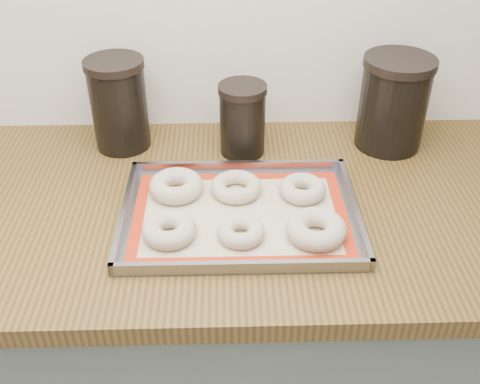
{
  "coord_description": "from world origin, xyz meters",
  "views": [
    {
      "loc": [
        -0.07,
        0.74,
        1.58
      ],
      "look_at": [
        -0.04,
        1.61,
        0.96
      ],
      "focal_mm": 42.0,
      "sensor_mm": 36.0,
      "label": 1
    }
  ],
  "objects_px": {
    "baking_tray": "(240,214)",
    "bagel_front_right": "(316,229)",
    "bagel_back_left": "(176,186)",
    "bagel_front_left": "(169,230)",
    "bagel_back_right": "(302,189)",
    "bagel_back_mid": "(236,187)",
    "canister_mid": "(242,119)",
    "bagel_front_mid": "(241,231)",
    "canister_right": "(393,103)",
    "canister_left": "(119,104)"
  },
  "relations": [
    {
      "from": "canister_left",
      "to": "bagel_back_mid",
      "type": "bearing_deg",
      "value": -38.99
    },
    {
      "from": "canister_left",
      "to": "canister_mid",
      "type": "xyz_separation_m",
      "value": [
        0.28,
        -0.04,
        -0.02
      ]
    },
    {
      "from": "bagel_front_mid",
      "to": "bagel_back_mid",
      "type": "distance_m",
      "value": 0.14
    },
    {
      "from": "bagel_front_mid",
      "to": "canister_right",
      "type": "distance_m",
      "value": 0.5
    },
    {
      "from": "bagel_front_left",
      "to": "bagel_front_mid",
      "type": "height_order",
      "value": "bagel_front_left"
    },
    {
      "from": "bagel_back_left",
      "to": "bagel_front_left",
      "type": "bearing_deg",
      "value": -91.6
    },
    {
      "from": "bagel_back_right",
      "to": "canister_left",
      "type": "bearing_deg",
      "value": 150.64
    },
    {
      "from": "bagel_back_left",
      "to": "canister_left",
      "type": "height_order",
      "value": "canister_left"
    },
    {
      "from": "bagel_front_mid",
      "to": "canister_right",
      "type": "relative_size",
      "value": 0.41
    },
    {
      "from": "bagel_back_mid",
      "to": "canister_mid",
      "type": "height_order",
      "value": "canister_mid"
    },
    {
      "from": "bagel_front_left",
      "to": "bagel_front_right",
      "type": "relative_size",
      "value": 0.9
    },
    {
      "from": "bagel_front_left",
      "to": "baking_tray",
      "type": "bearing_deg",
      "value": 25.66
    },
    {
      "from": "bagel_front_left",
      "to": "bagel_back_mid",
      "type": "distance_m",
      "value": 0.19
    },
    {
      "from": "bagel_back_left",
      "to": "canister_left",
      "type": "bearing_deg",
      "value": 123.39
    },
    {
      "from": "bagel_front_left",
      "to": "canister_mid",
      "type": "xyz_separation_m",
      "value": [
        0.15,
        0.31,
        0.06
      ]
    },
    {
      "from": "baking_tray",
      "to": "bagel_front_left",
      "type": "bearing_deg",
      "value": -154.34
    },
    {
      "from": "bagel_front_left",
      "to": "bagel_back_mid",
      "type": "xyz_separation_m",
      "value": [
        0.13,
        0.14,
        -0.0
      ]
    },
    {
      "from": "baking_tray",
      "to": "bagel_front_left",
      "type": "relative_size",
      "value": 4.54
    },
    {
      "from": "bagel_front_left",
      "to": "bagel_back_left",
      "type": "xyz_separation_m",
      "value": [
        0.0,
        0.14,
        0.0
      ]
    },
    {
      "from": "bagel_front_mid",
      "to": "canister_left",
      "type": "bearing_deg",
      "value": 126.87
    },
    {
      "from": "bagel_front_mid",
      "to": "canister_right",
      "type": "xyz_separation_m",
      "value": [
        0.36,
        0.34,
        0.09
      ]
    },
    {
      "from": "bagel_back_mid",
      "to": "canister_mid",
      "type": "relative_size",
      "value": 0.63
    },
    {
      "from": "bagel_back_mid",
      "to": "baking_tray",
      "type": "bearing_deg",
      "value": -85.52
    },
    {
      "from": "baking_tray",
      "to": "bagel_front_mid",
      "type": "xyz_separation_m",
      "value": [
        -0.0,
        -0.07,
        0.01
      ]
    },
    {
      "from": "baking_tray",
      "to": "canister_mid",
      "type": "relative_size",
      "value": 2.78
    },
    {
      "from": "bagel_back_right",
      "to": "canister_right",
      "type": "relative_size",
      "value": 0.44
    },
    {
      "from": "bagel_back_left",
      "to": "canister_mid",
      "type": "bearing_deg",
      "value": 50.44
    },
    {
      "from": "bagel_back_left",
      "to": "bagel_back_right",
      "type": "distance_m",
      "value": 0.26
    },
    {
      "from": "bagel_back_left",
      "to": "bagel_back_mid",
      "type": "distance_m",
      "value": 0.12
    },
    {
      "from": "bagel_back_left",
      "to": "bagel_back_right",
      "type": "relative_size",
      "value": 1.17
    },
    {
      "from": "baking_tray",
      "to": "bagel_back_left",
      "type": "bearing_deg",
      "value": 149.3
    },
    {
      "from": "bagel_front_mid",
      "to": "bagel_front_right",
      "type": "height_order",
      "value": "bagel_front_right"
    },
    {
      "from": "canister_right",
      "to": "baking_tray",
      "type": "bearing_deg",
      "value": -142.64
    },
    {
      "from": "bagel_back_mid",
      "to": "canister_left",
      "type": "relative_size",
      "value": 0.49
    },
    {
      "from": "baking_tray",
      "to": "bagel_front_right",
      "type": "xyz_separation_m",
      "value": [
        0.14,
        -0.07,
        0.02
      ]
    },
    {
      "from": "bagel_front_mid",
      "to": "canister_mid",
      "type": "relative_size",
      "value": 0.53
    },
    {
      "from": "baking_tray",
      "to": "canister_left",
      "type": "xyz_separation_m",
      "value": [
        -0.27,
        0.29,
        0.1
      ]
    },
    {
      "from": "canister_mid",
      "to": "canister_right",
      "type": "distance_m",
      "value": 0.34
    },
    {
      "from": "bagel_front_mid",
      "to": "canister_left",
      "type": "relative_size",
      "value": 0.42
    },
    {
      "from": "bagel_front_right",
      "to": "bagel_back_mid",
      "type": "height_order",
      "value": "bagel_front_right"
    },
    {
      "from": "baking_tray",
      "to": "bagel_front_right",
      "type": "relative_size",
      "value": 4.1
    },
    {
      "from": "baking_tray",
      "to": "canister_right",
      "type": "xyz_separation_m",
      "value": [
        0.36,
        0.27,
        0.1
      ]
    },
    {
      "from": "baking_tray",
      "to": "bagel_back_left",
      "type": "distance_m",
      "value": 0.15
    },
    {
      "from": "baking_tray",
      "to": "bagel_front_right",
      "type": "distance_m",
      "value": 0.16
    },
    {
      "from": "bagel_front_mid",
      "to": "canister_mid",
      "type": "height_order",
      "value": "canister_mid"
    },
    {
      "from": "bagel_front_mid",
      "to": "bagel_back_right",
      "type": "bearing_deg",
      "value": 45.45
    },
    {
      "from": "bagel_back_mid",
      "to": "bagel_front_mid",
      "type": "bearing_deg",
      "value": -87.85
    },
    {
      "from": "bagel_back_mid",
      "to": "canister_mid",
      "type": "xyz_separation_m",
      "value": [
        0.02,
        0.17,
        0.06
      ]
    },
    {
      "from": "bagel_back_mid",
      "to": "canister_left",
      "type": "xyz_separation_m",
      "value": [
        -0.26,
        0.21,
        0.09
      ]
    },
    {
      "from": "bagel_front_right",
      "to": "canister_right",
      "type": "xyz_separation_m",
      "value": [
        0.22,
        0.34,
        0.08
      ]
    }
  ]
}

